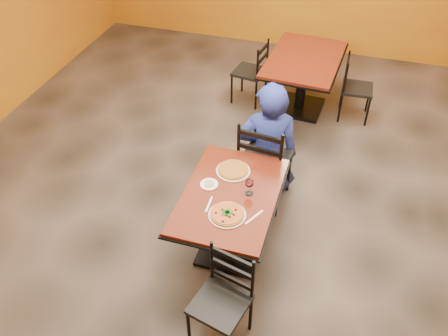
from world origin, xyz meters
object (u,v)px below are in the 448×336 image
(chair_main_far, at_px, (265,160))
(pizza_far, at_px, (233,169))
(table_second, at_px, (303,71))
(diner, at_px, (268,139))
(chair_second_left, at_px, (249,72))
(chair_second_right, at_px, (357,89))
(wine_glass, at_px, (249,186))
(pizza_main, at_px, (227,214))
(plate_main, at_px, (227,215))
(table_main, at_px, (230,210))
(side_plate, at_px, (209,184))
(chair_main_near, at_px, (220,305))
(plate_far, at_px, (233,171))

(chair_main_far, height_order, pizza_far, chair_main_far)
(table_second, height_order, diner, diner)
(chair_second_left, relative_size, diner, 0.67)
(chair_second_right, height_order, wine_glass, wine_glass)
(chair_second_left, height_order, pizza_main, chair_second_left)
(chair_second_left, relative_size, plate_main, 2.81)
(plate_main, bearing_deg, chair_second_left, 100.84)
(table_main, height_order, wine_glass, wine_glass)
(plate_main, height_order, pizza_far, pizza_far)
(table_main, xyz_separation_m, pizza_main, (0.05, -0.25, 0.21))
(pizza_main, distance_m, wine_glass, 0.33)
(plate_main, bearing_deg, wine_glass, 70.66)
(table_second, height_order, chair_main_far, chair_main_far)
(chair_main_far, bearing_deg, wine_glass, 97.66)
(side_plate, bearing_deg, chair_main_far, 65.84)
(chair_second_right, relative_size, wine_glass, 4.68)
(chair_main_near, xyz_separation_m, pizza_main, (-0.13, 0.62, 0.33))
(diner, bearing_deg, side_plate, 55.74)
(chair_second_right, distance_m, wine_glass, 2.76)
(table_second, xyz_separation_m, chair_second_left, (-0.71, 0.00, -0.13))
(chair_main_far, xyz_separation_m, pizza_main, (-0.08, -1.07, 0.25))
(chair_second_left, distance_m, plate_main, 3.00)
(plate_far, bearing_deg, pizza_far, 0.00)
(table_second, relative_size, chair_main_far, 1.35)
(plate_main, bearing_deg, side_plate, 129.71)
(plate_far, bearing_deg, plate_main, -79.01)
(plate_far, relative_size, side_plate, 1.94)
(table_second, distance_m, chair_main_far, 1.86)
(table_second, distance_m, plate_far, 2.40)
(table_main, bearing_deg, plate_main, -79.31)
(chair_main_far, bearing_deg, pizza_main, 91.49)
(table_main, relative_size, wine_glass, 6.83)
(chair_second_left, relative_size, pizza_main, 3.06)
(table_second, bearing_deg, chair_second_right, 0.00)
(table_second, height_order, side_plate, side_plate)
(plate_far, distance_m, pizza_far, 0.02)
(table_main, distance_m, plate_far, 0.36)
(diner, height_order, side_plate, diner)
(chair_second_right, height_order, side_plate, chair_second_right)
(pizza_far, bearing_deg, chair_second_left, 100.81)
(plate_main, bearing_deg, table_second, 87.04)
(table_second, relative_size, wine_glass, 7.76)
(plate_main, distance_m, wine_glass, 0.33)
(table_second, xyz_separation_m, side_plate, (-0.41, -2.62, 0.19))
(chair_second_right, xyz_separation_m, plate_main, (-0.86, -2.93, 0.33))
(chair_main_near, height_order, diner, diner)
(diner, height_order, pizza_main, diner)
(table_main, xyz_separation_m, pizza_far, (-0.06, 0.29, 0.21))
(table_second, xyz_separation_m, pizza_far, (-0.26, -2.38, 0.21))
(pizza_far, bearing_deg, plate_far, 180.00)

